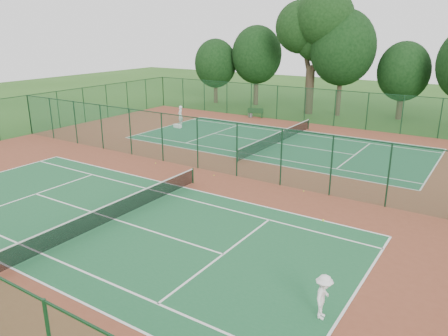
{
  "coord_description": "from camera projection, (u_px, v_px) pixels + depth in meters",
  "views": [
    {
      "loc": [
        15.3,
        -22.61,
        9.01
      ],
      "look_at": [
        2.65,
        -3.19,
        1.6
      ],
      "focal_mm": 35.0,
      "sensor_mm": 36.0,
      "label": 1
    }
  ],
  "objects": [
    {
      "name": "court_near",
      "position": [
        115.0,
        220.0,
        21.56
      ],
      "size": [
        23.77,
        10.97,
        0.01
      ],
      "primitive_type": "cube",
      "color": "#1C5A32",
      "rests_on": "red_pad"
    },
    {
      "name": "stray_ball_c",
      "position": [
        156.0,
        163.0,
        30.51
      ],
      "size": [
        0.07,
        0.07,
        0.07
      ],
      "primitive_type": "sphere",
      "color": "yellow",
      "rests_on": "red_pad"
    },
    {
      "name": "fence_north",
      "position": [
        320.0,
        107.0,
        42.57
      ],
      "size": [
        40.0,
        0.09,
        3.5
      ],
      "color": "#184A27",
      "rests_on": "ground"
    },
    {
      "name": "court_far",
      "position": [
        278.0,
        143.0,
        35.92
      ],
      "size": [
        23.77,
        10.97,
        0.01
      ],
      "primitive_type": "cube",
      "color": "#1C5936",
      "rests_on": "red_pad"
    },
    {
      "name": "player_far",
      "position": [
        180.0,
        115.0,
        42.75
      ],
      "size": [
        0.61,
        0.77,
        1.84
      ],
      "primitive_type": "imported",
      "rotation": [
        0.0,
        0.0,
        -1.28
      ],
      "color": "silver",
      "rests_on": "court_far"
    },
    {
      "name": "trash_bin",
      "position": [
        250.0,
        113.0,
        46.47
      ],
      "size": [
        0.47,
        0.47,
        0.83
      ],
      "primitive_type": "cylinder",
      "rotation": [
        0.0,
        0.0,
        0.03
      ],
      "color": "gray",
      "rests_on": "red_pad"
    },
    {
      "name": "big_tree",
      "position": [
        315.0,
        27.0,
        45.84
      ],
      "size": [
        8.49,
        6.21,
        13.04
      ],
      "color": "#34281C",
      "rests_on": "ground"
    },
    {
      "name": "red_pad",
      "position": [
        217.0,
        172.0,
        28.74
      ],
      "size": [
        40.0,
        36.0,
        0.01
      ],
      "primitive_type": "cube",
      "color": "brown",
      "rests_on": "ground"
    },
    {
      "name": "fence_west",
      "position": [
        30.0,
        115.0,
        38.61
      ],
      "size": [
        0.09,
        36.0,
        3.5
      ],
      "rotation": [
        0.0,
        0.0,
        1.57
      ],
      "color": "#194C27",
      "rests_on": "ground"
    },
    {
      "name": "tennis_net_near",
      "position": [
        114.0,
        210.0,
        21.4
      ],
      "size": [
        0.1,
        12.9,
        0.97
      ],
      "color": "#153B1F",
      "rests_on": "ground"
    },
    {
      "name": "fence_divider",
      "position": [
        217.0,
        146.0,
        28.21
      ],
      "size": [
        40.0,
        0.09,
        3.5
      ],
      "color": "#1B5132",
      "rests_on": "ground"
    },
    {
      "name": "ground",
      "position": [
        217.0,
        172.0,
        28.74
      ],
      "size": [
        120.0,
        120.0,
        0.0
      ],
      "primitive_type": "plane",
      "color": "#2C5A1C",
      "rests_on": "ground"
    },
    {
      "name": "evergreen_row",
      "position": [
        344.0,
        115.0,
        47.84
      ],
      "size": [
        39.0,
        5.0,
        12.0
      ],
      "primitive_type": null,
      "color": "black",
      "rests_on": "ground"
    },
    {
      "name": "stray_ball_b",
      "position": [
        304.0,
        191.0,
        25.24
      ],
      "size": [
        0.07,
        0.07,
        0.07
      ],
      "primitive_type": "sphere",
      "color": "#CDE635",
      "rests_on": "red_pad"
    },
    {
      "name": "tennis_net_far",
      "position": [
        278.0,
        137.0,
        35.76
      ],
      "size": [
        0.1,
        12.9,
        0.97
      ],
      "color": "#13351C",
      "rests_on": "ground"
    },
    {
      "name": "bench",
      "position": [
        256.0,
        113.0,
        46.13
      ],
      "size": [
        1.74,
        1.02,
        1.03
      ],
      "rotation": [
        0.0,
        0.0,
        0.34
      ],
      "color": "#123517",
      "rests_on": "red_pad"
    },
    {
      "name": "stray_ball_a",
      "position": [
        214.0,
        175.0,
        27.96
      ],
      "size": [
        0.07,
        0.07,
        0.07
      ],
      "primitive_type": "sphere",
      "color": "gold",
      "rests_on": "red_pad"
    },
    {
      "name": "player_near",
      "position": [
        323.0,
        297.0,
        14.01
      ],
      "size": [
        0.69,
        1.06,
        1.55
      ],
      "primitive_type": "imported",
      "rotation": [
        0.0,
        0.0,
        1.69
      ],
      "color": "white",
      "rests_on": "court_near"
    },
    {
      "name": "kit_bag",
      "position": [
        178.0,
        126.0,
        41.55
      ],
      "size": [
        0.87,
        0.41,
        0.32
      ],
      "primitive_type": "cube",
      "rotation": [
        0.0,
        0.0,
        -0.11
      ],
      "color": "white",
      "rests_on": "red_pad"
    }
  ]
}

